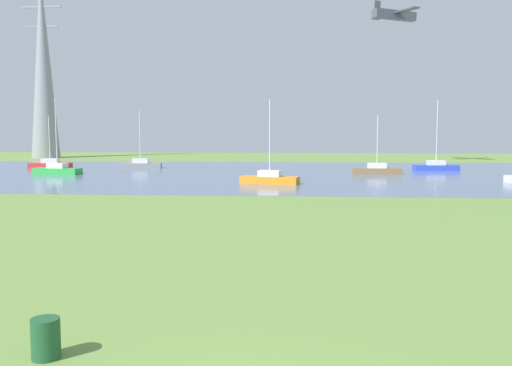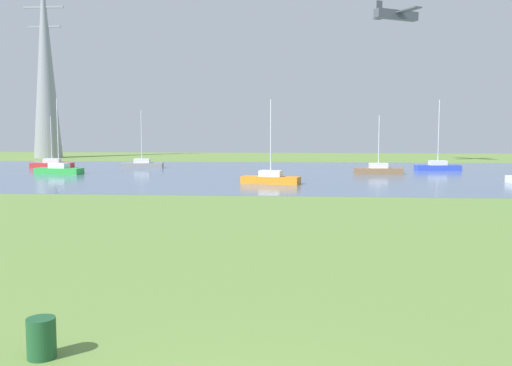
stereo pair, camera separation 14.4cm
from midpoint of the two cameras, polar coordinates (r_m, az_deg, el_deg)
ground_plane at (r=30.17m, az=2.79°, el=-3.13°), size 160.00×160.00×0.00m
litter_bin at (r=12.20m, az=-20.48°, el=-14.42°), size 0.56×0.56×0.80m
water_surface at (r=58.00m, az=3.65°, el=0.97°), size 140.00×40.00×0.02m
sailboat_orange at (r=46.74m, az=1.58°, el=0.47°), size 5.01×2.52×6.92m
sailboat_gray at (r=67.12m, az=-11.35°, el=1.86°), size 4.95×2.09×6.69m
sailboat_green at (r=60.36m, az=-19.17°, el=1.29°), size 4.97×2.20×7.55m
sailboat_brown at (r=58.32m, az=12.29°, el=1.32°), size 4.82×1.57×5.87m
sailboat_red at (r=70.24m, az=-19.80°, el=1.79°), size 4.89×1.82×6.01m
sailboat_blue at (r=64.91m, az=17.89°, el=1.60°), size 4.92×1.94×7.68m
electricity_pylon at (r=96.96m, az=-20.42°, el=11.14°), size 6.40×4.40×29.46m
light_aircraft at (r=78.05m, az=13.97°, el=16.14°), size 6.09×7.83×2.10m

